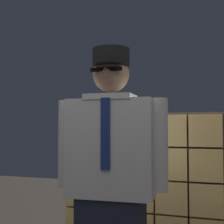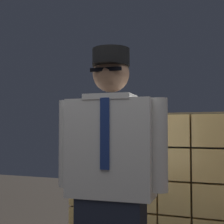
% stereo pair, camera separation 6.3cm
% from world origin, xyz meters
% --- Properties ---
extents(glass_block_wall, '(1.44, 0.10, 1.44)m').
position_xyz_m(glass_block_wall, '(0.00, 1.30, 0.70)').
color(glass_block_wall, '#F2C672').
rests_on(glass_block_wall, ground).
extents(standing_person, '(0.71, 0.31, 1.79)m').
position_xyz_m(standing_person, '(0.05, 0.41, 0.93)').
color(standing_person, '#1E2333').
rests_on(standing_person, ground).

